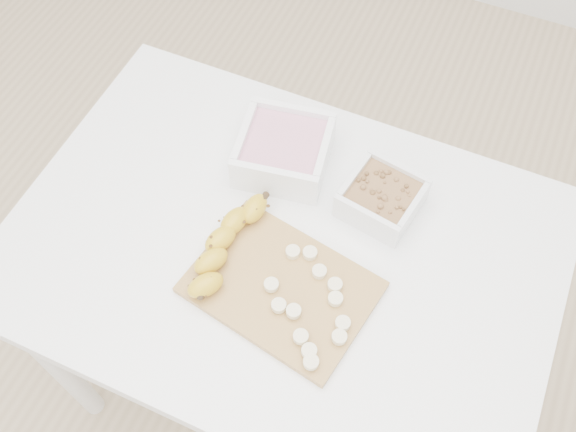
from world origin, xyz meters
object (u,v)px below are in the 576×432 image
at_px(bowl_yogurt, 284,150).
at_px(banana, 225,246).
at_px(table, 282,270).
at_px(cutting_board, 281,287).
at_px(bowl_granola, 382,197).

height_order(bowl_yogurt, banana, bowl_yogurt).
bearing_deg(table, bowl_yogurt, 112.48).
bearing_deg(table, cutting_board, -65.83).
height_order(table, bowl_granola, bowl_granola).
bearing_deg(banana, table, 49.97).
relative_size(bowl_granola, cutting_board, 0.50).
distance_m(table, cutting_board, 0.13).
distance_m(bowl_granola, banana, 0.30).
bearing_deg(bowl_granola, cutting_board, -113.46).
distance_m(bowl_granola, cutting_board, 0.25).
height_order(bowl_granola, banana, bowl_granola).
bearing_deg(table, bowl_granola, 48.35).
bearing_deg(cutting_board, bowl_granola, 66.54).
xyz_separation_m(table, banana, (-0.08, -0.06, 0.13)).
xyz_separation_m(cutting_board, banana, (-0.12, 0.02, 0.03)).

